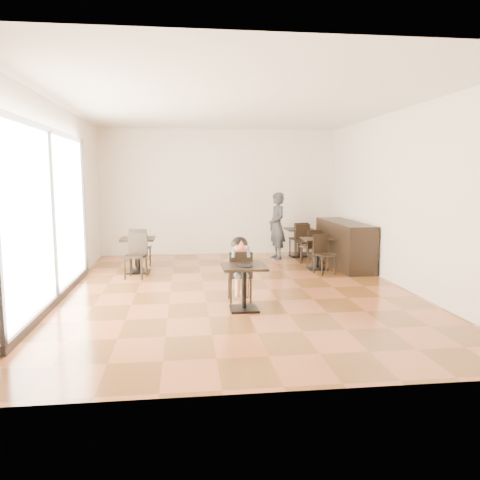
{
  "coord_description": "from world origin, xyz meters",
  "views": [
    {
      "loc": [
        -0.92,
        -8.06,
        1.99
      ],
      "look_at": [
        -0.04,
        -0.78,
        1.0
      ],
      "focal_mm": 35.0,
      "sensor_mm": 36.0,
      "label": 1
    }
  ],
  "objects": [
    {
      "name": "floor",
      "position": [
        0.0,
        0.0,
        0.0
      ],
      "size": [
        6.0,
        8.0,
        0.01
      ],
      "primitive_type": "cube",
      "color": "brown",
      "rests_on": "ground"
    },
    {
      "name": "ceiling",
      "position": [
        0.0,
        0.0,
        3.2
      ],
      "size": [
        6.0,
        8.0,
        0.01
      ],
      "primitive_type": "cube",
      "color": "white",
      "rests_on": "floor"
    },
    {
      "name": "wall_back",
      "position": [
        0.0,
        4.0,
        1.6
      ],
      "size": [
        6.0,
        0.01,
        3.2
      ],
      "primitive_type": "cube",
      "color": "white",
      "rests_on": "floor"
    },
    {
      "name": "wall_front",
      "position": [
        0.0,
        -4.0,
        1.6
      ],
      "size": [
        6.0,
        0.01,
        3.2
      ],
      "primitive_type": "cube",
      "color": "white",
      "rests_on": "floor"
    },
    {
      "name": "wall_left",
      "position": [
        -3.0,
        0.0,
        1.6
      ],
      "size": [
        0.01,
        8.0,
        3.2
      ],
      "primitive_type": "cube",
      "color": "white",
      "rests_on": "floor"
    },
    {
      "name": "wall_right",
      "position": [
        3.0,
        0.0,
        1.6
      ],
      "size": [
        0.01,
        8.0,
        3.2
      ],
      "primitive_type": "cube",
      "color": "white",
      "rests_on": "floor"
    },
    {
      "name": "storefront_window",
      "position": [
        -2.97,
        -0.5,
        1.4
      ],
      "size": [
        0.04,
        4.5,
        2.6
      ],
      "primitive_type": "cube",
      "color": "white",
      "rests_on": "floor"
    },
    {
      "name": "child_table",
      "position": [
        -0.04,
        -1.28,
        0.34
      ],
      "size": [
        0.65,
        0.65,
        0.68
      ],
      "primitive_type": null,
      "color": "black",
      "rests_on": "floor"
    },
    {
      "name": "child_chair",
      "position": [
        -0.04,
        -0.73,
        0.41
      ],
      "size": [
        0.37,
        0.37,
        0.82
      ],
      "primitive_type": null,
      "rotation": [
        0.0,
        0.0,
        3.14
      ],
      "color": "black",
      "rests_on": "floor"
    },
    {
      "name": "child",
      "position": [
        -0.04,
        -0.73,
        0.52
      ],
      "size": [
        0.37,
        0.52,
        1.04
      ],
      "primitive_type": null,
      "color": "gray",
      "rests_on": "child_chair"
    },
    {
      "name": "plate",
      "position": [
        -0.04,
        -1.38,
        0.69
      ],
      "size": [
        0.23,
        0.23,
        0.01
      ],
      "primitive_type": "cylinder",
      "color": "black",
      "rests_on": "child_table"
    },
    {
      "name": "pizza_slice",
      "position": [
        -0.04,
        -0.92,
        0.9
      ],
      "size": [
        0.24,
        0.18,
        0.06
      ],
      "primitive_type": null,
      "color": "#DDB87F",
      "rests_on": "child"
    },
    {
      "name": "adult_patron",
      "position": [
        1.33,
        3.06,
        0.81
      ],
      "size": [
        0.49,
        0.65,
        1.62
      ],
      "primitive_type": "imported",
      "rotation": [
        0.0,
        0.0,
        -1.39
      ],
      "color": "#313136",
      "rests_on": "floor"
    },
    {
      "name": "cafe_table_mid",
      "position": [
        1.95,
        1.7,
        0.33
      ],
      "size": [
        0.79,
        0.79,
        0.67
      ],
      "primitive_type": null,
      "rotation": [
        0.0,
        0.0,
        0.29
      ],
      "color": "black",
      "rests_on": "floor"
    },
    {
      "name": "cafe_table_left",
      "position": [
        -1.88,
        1.78,
        0.37
      ],
      "size": [
        0.82,
        0.82,
        0.73
      ],
      "primitive_type": null,
      "rotation": [
        0.0,
        0.0,
        -0.2
      ],
      "color": "black",
      "rests_on": "floor"
    },
    {
      "name": "cafe_table_back",
      "position": [
        1.96,
        3.36,
        0.35
      ],
      "size": [
        0.78,
        0.78,
        0.71
      ],
      "primitive_type": null,
      "rotation": [
        0.0,
        0.0,
        0.18
      ],
      "color": "black",
      "rests_on": "floor"
    },
    {
      "name": "chair_mid_a",
      "position": [
        1.95,
        2.25,
        0.4
      ],
      "size": [
        0.45,
        0.45,
        0.8
      ],
      "primitive_type": null,
      "rotation": [
        0.0,
        0.0,
        3.43
      ],
      "color": "black",
      "rests_on": "floor"
    },
    {
      "name": "chair_mid_b",
      "position": [
        1.95,
        1.15,
        0.4
      ],
      "size": [
        0.45,
        0.45,
        0.8
      ],
      "primitive_type": null,
      "rotation": [
        0.0,
        0.0,
        0.29
      ],
      "color": "black",
      "rests_on": "floor"
    },
    {
      "name": "chair_left_a",
      "position": [
        -1.88,
        2.33,
        0.44
      ],
      "size": [
        0.47,
        0.47,
        0.88
      ],
      "primitive_type": null,
      "rotation": [
        0.0,
        0.0,
        2.94
      ],
      "color": "black",
      "rests_on": "floor"
    },
    {
      "name": "chair_left_b",
      "position": [
        -1.88,
        1.23,
        0.44
      ],
      "size": [
        0.47,
        0.47,
        0.88
      ],
      "primitive_type": null,
      "rotation": [
        0.0,
        0.0,
        -0.2
      ],
      "color": "black",
      "rests_on": "floor"
    },
    {
      "name": "chair_back_a",
      "position": [
        1.98,
        3.5,
        0.43
      ],
      "size": [
        0.45,
        0.45,
        0.85
      ],
      "primitive_type": null,
      "rotation": [
        0.0,
        0.0,
        3.33
      ],
      "color": "black",
      "rests_on": "floor"
    },
    {
      "name": "chair_back_b",
      "position": [
        1.98,
        2.81,
        0.43
      ],
      "size": [
        0.45,
        0.45,
        0.85
      ],
      "primitive_type": null,
      "rotation": [
        0.0,
        0.0,
        0.18
      ],
      "color": "black",
      "rests_on": "floor"
    },
    {
      "name": "service_counter",
      "position": [
        2.65,
        2.0,
        0.5
      ],
      "size": [
        0.6,
        2.4,
        1.0
      ],
      "primitive_type": "cube",
      "color": "black",
      "rests_on": "floor"
    }
  ]
}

